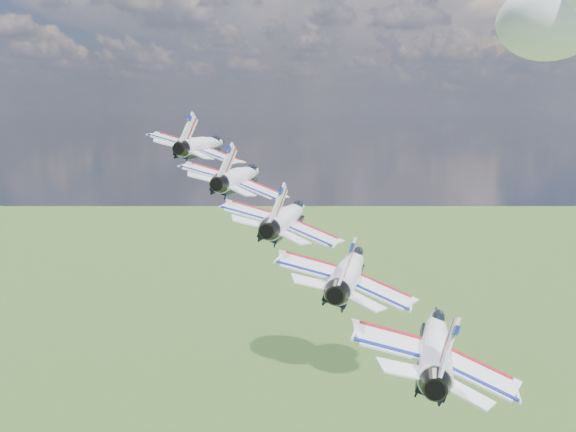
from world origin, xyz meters
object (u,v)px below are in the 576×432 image
(jet_1, at_px, (241,176))
(jet_4, at_px, (436,341))
(jet_0, at_px, (204,145))
(jet_2, at_px, (288,216))
(jet_3, at_px, (350,269))

(jet_1, distance_m, jet_4, 33.67)
(jet_4, bearing_deg, jet_1, 132.66)
(jet_0, relative_size, jet_2, 1.00)
(jet_1, distance_m, jet_2, 11.22)
(jet_2, distance_m, jet_3, 11.22)
(jet_2, bearing_deg, jet_4, -47.34)
(jet_0, bearing_deg, jet_3, -47.34)
(jet_2, xyz_separation_m, jet_3, (7.78, -7.51, -3.01))
(jet_3, distance_m, jet_4, 11.22)
(jet_2, distance_m, jet_4, 22.45)
(jet_1, relative_size, jet_3, 1.00)
(jet_4, bearing_deg, jet_3, 132.66)
(jet_3, relative_size, jet_4, 1.00)
(jet_1, xyz_separation_m, jet_2, (7.78, -7.51, -3.01))
(jet_2, bearing_deg, jet_1, 132.66)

